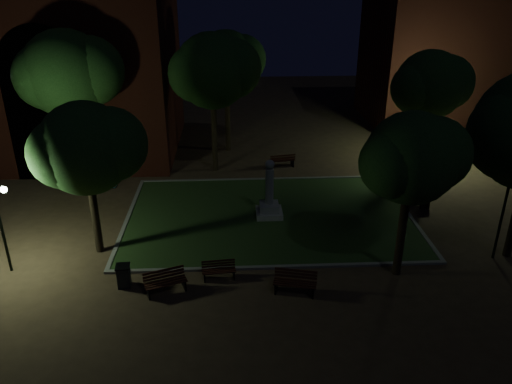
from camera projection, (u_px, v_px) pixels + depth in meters
ground at (272, 235)px, 25.22m from camera, size 80.00×80.00×0.00m
lawn at (269, 216)px, 27.02m from camera, size 15.00×10.00×0.08m
lawn_kerb at (269, 216)px, 27.01m from camera, size 15.40×10.40×0.12m
monument at (269, 201)px, 26.64m from camera, size 1.40×1.40×3.20m
building_main at (26, 47)px, 33.98m from camera, size 20.00×12.00×15.00m
building_far at (467, 50)px, 41.81m from camera, size 16.00×10.00×12.00m
tree_west at (87, 149)px, 21.67m from camera, size 5.09×4.16×7.23m
tree_north_wl at (214, 71)px, 30.62m from camera, size 5.77×4.71×8.89m
tree_ne at (431, 85)px, 30.79m from camera, size 5.31×4.33×7.87m
tree_se at (414, 158)px, 19.81m from camera, size 4.65×3.80×7.31m
tree_nw at (68, 74)px, 27.78m from camera, size 6.01×4.91×9.39m
tree_far_north at (228, 62)px, 34.26m from camera, size 5.21×4.26×8.57m
lamppost_se at (505, 202)px, 22.02m from camera, size 1.18×0.28×4.08m
lamppost_nw at (89, 123)px, 31.84m from camera, size 1.18×0.28×4.70m
lamppost_ne at (434, 122)px, 33.36m from camera, size 1.18×0.28×4.11m
bench_near_left at (219, 270)px, 21.55m from camera, size 1.49×0.64×0.79m
bench_near_right at (295, 283)px, 20.57m from camera, size 1.86×1.00×0.97m
bench_west_near at (165, 282)px, 20.62m from camera, size 1.83×1.16×0.95m
bench_right_side at (418, 196)px, 28.40m from camera, size 0.80×1.77×0.94m
bench_far_side at (282, 161)px, 33.55m from camera, size 1.82×0.92×0.95m
trash_bin at (124, 276)px, 20.95m from camera, size 0.63×0.63×1.00m
bicycle at (105, 182)px, 30.35m from camera, size 1.62×0.73×0.82m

